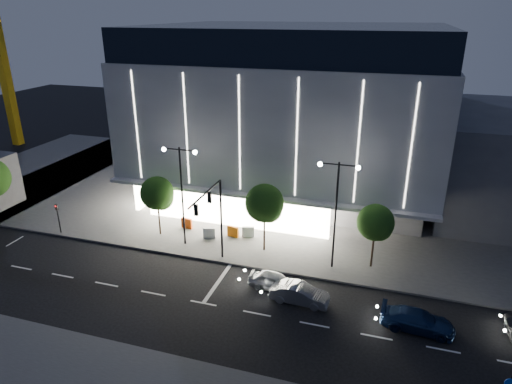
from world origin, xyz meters
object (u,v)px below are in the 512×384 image
object	(u,v)px
street_lamp_west	(181,182)
barrier_b	(209,233)
ped_signal_far	(58,215)
tree_left	(158,195)
barrier_c	(233,231)
tree_right	(376,224)
car_lead	(274,281)
barrier_d	(248,232)
street_lamp_east	(337,200)
barrier_a	(187,223)
car_second	(300,294)
car_third	(418,320)
traffic_mast	(214,210)
tree_mid	(265,205)

from	to	relation	value
street_lamp_west	barrier_b	bearing A→B (deg)	44.10
street_lamp_west	ped_signal_far	bearing A→B (deg)	-172.87
tree_left	barrier_c	size ratio (longest dim) A/B	5.20
tree_left	tree_right	size ratio (longest dim) A/B	1.04
car_lead	barrier_c	world-z (taller)	car_lead
barrier_b	barrier_d	distance (m)	3.54
street_lamp_east	barrier_a	distance (m)	15.42
street_lamp_east	car_second	size ratio (longest dim) A/B	2.14
barrier_c	barrier_d	distance (m)	1.40
street_lamp_west	barrier_c	bearing A→B (deg)	35.30
street_lamp_east	car_second	distance (m)	7.63
tree_left	car_lead	xyz separation A→B (m)	(12.27, -5.23, -3.38)
street_lamp_east	car_third	size ratio (longest dim) A/B	1.93
car_lead	barrier_b	bearing A→B (deg)	56.47
street_lamp_east	car_third	xyz separation A→B (m)	(6.44, -5.93, -5.28)
car_lead	barrier_d	distance (m)	8.34
tree_right	traffic_mast	bearing A→B (deg)	-162.98
street_lamp_west	car_second	world-z (taller)	street_lamp_west
traffic_mast	tree_right	size ratio (longest dim) A/B	1.28
tree_right	barrier_d	xyz separation A→B (m)	(-11.10, 1.87, -3.23)
barrier_d	tree_left	bearing A→B (deg)	178.12
barrier_a	barrier_d	xyz separation A→B (m)	(6.12, 0.04, 0.00)
ped_signal_far	street_lamp_west	bearing A→B (deg)	7.13
street_lamp_west	street_lamp_east	xyz separation A→B (m)	(13.00, 0.00, 0.00)
barrier_d	street_lamp_west	bearing A→B (deg)	-164.78
street_lamp_west	car_lead	distance (m)	11.50
traffic_mast	car_lead	world-z (taller)	traffic_mast
ped_signal_far	barrier_b	bearing A→B (deg)	12.76
tree_right	barrier_c	bearing A→B (deg)	173.09
barrier_b	barrier_c	bearing A→B (deg)	8.84
barrier_d	traffic_mast	bearing A→B (deg)	-114.68
street_lamp_west	tree_left	size ratio (longest dim) A/B	1.57
barrier_b	tree_right	bearing A→B (deg)	-19.39
car_lead	tree_mid	bearing A→B (deg)	27.05
ped_signal_far	tree_right	bearing A→B (deg)	5.14
traffic_mast	barrier_c	distance (m)	6.80
tree_mid	street_lamp_west	bearing A→B (deg)	-171.74
tree_left	barrier_b	size ratio (longest dim) A/B	5.20
tree_mid	tree_left	bearing A→B (deg)	-180.00
ped_signal_far	barrier_d	size ratio (longest dim) A/B	2.73
ped_signal_far	tree_left	world-z (taller)	tree_left
street_lamp_west	car_lead	world-z (taller)	street_lamp_west
tree_mid	barrier_a	bearing A→B (deg)	167.41
tree_right	barrier_b	distance (m)	14.76
traffic_mast	tree_mid	xyz separation A→B (m)	(3.03, 3.68, -0.69)
barrier_b	ped_signal_far	bearing A→B (deg)	175.62
traffic_mast	barrier_d	size ratio (longest dim) A/B	6.43
street_lamp_east	tree_mid	xyz separation A→B (m)	(-5.97, 1.02, -1.62)
barrier_a	street_lamp_west	bearing A→B (deg)	-59.38
car_lead	barrier_a	size ratio (longest dim) A/B	3.50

